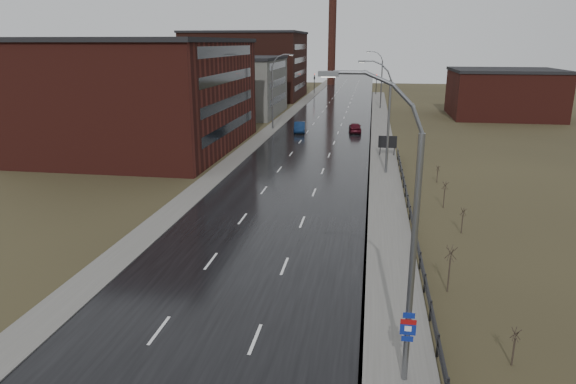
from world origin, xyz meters
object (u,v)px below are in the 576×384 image
(billboard, at_px, (388,143))
(car_near, at_px, (300,128))
(car_far, at_px, (355,128))
(streetlight_main, at_px, (405,240))

(billboard, bearing_deg, car_near, 129.92)
(car_near, relative_size, car_far, 1.05)
(car_far, bearing_deg, streetlight_main, 89.33)
(streetlight_main, xyz_separation_m, car_far, (-3.70, 58.77, -5.30))
(billboard, height_order, car_far, billboard)
(billboard, bearing_deg, streetlight_main, -90.84)
(streetlight_main, bearing_deg, car_near, 101.69)
(billboard, distance_m, car_far, 16.75)
(billboard, relative_size, car_near, 0.54)
(car_far, bearing_deg, car_near, 3.83)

